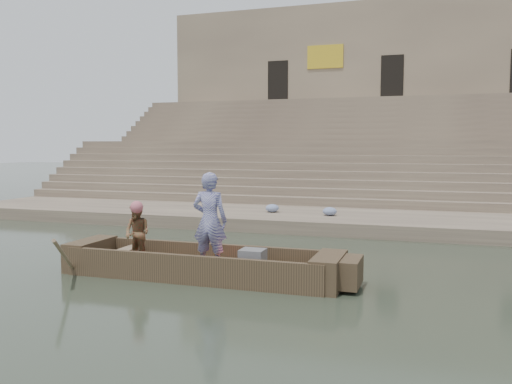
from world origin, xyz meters
The scene contains 12 objects.
ground centered at (0.00, 0.00, 0.00)m, with size 120.00×120.00×0.00m, color #2C3628.
lower_landing centered at (0.00, 8.00, 0.20)m, with size 32.00×4.00×0.40m, color gray.
mid_landing centered at (0.00, 15.50, 1.40)m, with size 32.00×3.00×2.80m, color gray.
upper_landing centered at (0.00, 22.50, 2.60)m, with size 32.00×3.00×5.20m, color gray.
ghat_steps centered at (0.00, 17.19, 1.80)m, with size 32.00×11.00×5.20m.
building_wall centered at (0.00, 26.50, 5.60)m, with size 32.00×5.07×11.20m.
main_rowboat centered at (-3.93, 0.62, 0.11)m, with size 5.00×1.30×0.22m, color brown.
rowboat_trim centered at (-3.72, 0.61, 0.31)m, with size 6.04×2.63×1.86m.
standing_man centered at (-3.67, 0.48, 1.16)m, with size 0.68×0.45×1.87m, color navy.
rowing_man centered at (-5.31, 0.56, 0.81)m, with size 0.58×0.45×1.19m, color #216431.
television centered at (-2.86, 0.62, 0.42)m, with size 0.46×0.42×0.40m.
cloth_bundles centered at (1.22, 7.88, 0.53)m, with size 11.21×2.43×0.26m.
Camera 1 is at (0.36, -8.93, 2.60)m, focal length 37.58 mm.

